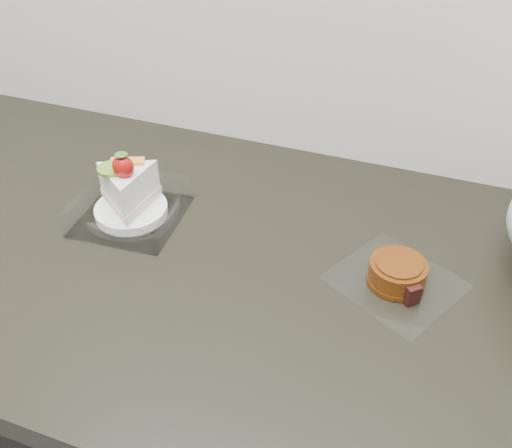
{
  "coord_description": "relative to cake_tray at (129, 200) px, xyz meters",
  "views": [
    {
      "loc": [
        0.28,
        1.14,
        1.44
      ],
      "look_at": [
        0.07,
        1.72,
        0.94
      ],
      "focal_mm": 40.0,
      "sensor_mm": 36.0,
      "label": 1
    }
  ],
  "objects": [
    {
      "name": "counter",
      "position": [
        0.13,
        -0.03,
        -0.48
      ],
      "size": [
        2.04,
        0.64,
        0.9
      ],
      "color": "black",
      "rests_on": "ground"
    },
    {
      "name": "cake_tray",
      "position": [
        0.0,
        0.0,
        0.0
      ],
      "size": [
        0.16,
        0.16,
        0.12
      ],
      "rotation": [
        0.0,
        0.0,
        0.07
      ],
      "color": "white",
      "rests_on": "counter"
    },
    {
      "name": "mooncake_wrap",
      "position": [
        0.4,
        -0.01,
        -0.02
      ],
      "size": [
        0.2,
        0.2,
        0.04
      ],
      "rotation": [
        0.0,
        0.0,
        -0.31
      ],
      "color": "white",
      "rests_on": "counter"
    }
  ]
}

